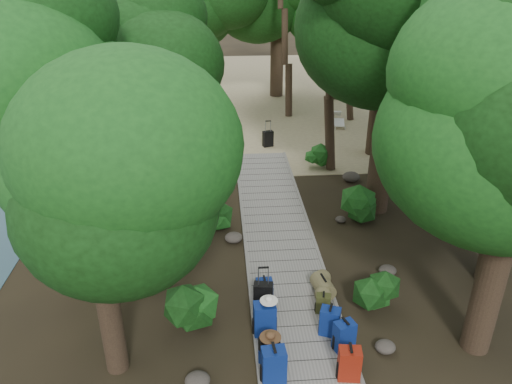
{
  "coord_description": "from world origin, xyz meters",
  "views": [
    {
      "loc": [
        -1.55,
        -11.27,
        7.48
      ],
      "look_at": [
        -0.56,
        1.8,
        1.0
      ],
      "focal_mm": 35.0,
      "sensor_mm": 36.0,
      "label": 1
    }
  ],
  "objects_px": {
    "backpack_left_a": "(274,364)",
    "backpack_right_b": "(344,334)",
    "backpack_right_d": "(323,303)",
    "kayak": "(168,126)",
    "sun_lounger": "(338,120)",
    "backpack_right_a": "(349,362)",
    "backpack_left_c": "(265,318)",
    "backpack_left_d": "(264,288)",
    "suitcase_on_boardwalk": "(263,296)",
    "duffel_right_khaki": "(323,286)",
    "lone_suitcase_on_sand": "(268,139)",
    "backpack_right_c": "(330,320)",
    "backpack_left_b": "(269,350)"
  },
  "relations": [
    {
      "from": "backpack_right_c",
      "to": "backpack_right_b",
      "type": "bearing_deg",
      "value": -45.64
    },
    {
      "from": "backpack_right_a",
      "to": "backpack_left_d",
      "type": "bearing_deg",
      "value": 126.5
    },
    {
      "from": "backpack_left_a",
      "to": "lone_suitcase_on_sand",
      "type": "height_order",
      "value": "backpack_left_a"
    },
    {
      "from": "backpack_left_c",
      "to": "sun_lounger",
      "type": "height_order",
      "value": "backpack_left_c"
    },
    {
      "from": "backpack_left_d",
      "to": "backpack_right_b",
      "type": "distance_m",
      "value": 2.25
    },
    {
      "from": "backpack_right_b",
      "to": "suitcase_on_boardwalk",
      "type": "height_order",
      "value": "backpack_right_b"
    },
    {
      "from": "backpack_right_a",
      "to": "kayak",
      "type": "bearing_deg",
      "value": 114.4
    },
    {
      "from": "backpack_left_a",
      "to": "suitcase_on_boardwalk",
      "type": "bearing_deg",
      "value": 85.53
    },
    {
      "from": "backpack_left_c",
      "to": "backpack_right_c",
      "type": "height_order",
      "value": "backpack_left_c"
    },
    {
      "from": "backpack_right_d",
      "to": "backpack_right_b",
      "type": "bearing_deg",
      "value": -67.28
    },
    {
      "from": "kayak",
      "to": "suitcase_on_boardwalk",
      "type": "bearing_deg",
      "value": -69.28
    },
    {
      "from": "backpack_left_b",
      "to": "backpack_right_a",
      "type": "distance_m",
      "value": 1.54
    },
    {
      "from": "backpack_left_a",
      "to": "kayak",
      "type": "height_order",
      "value": "backpack_left_a"
    },
    {
      "from": "suitcase_on_boardwalk",
      "to": "sun_lounger",
      "type": "xyz_separation_m",
      "value": [
        4.59,
        12.7,
        -0.14
      ]
    },
    {
      "from": "lone_suitcase_on_sand",
      "to": "backpack_right_d",
      "type": "bearing_deg",
      "value": -106.82
    },
    {
      "from": "backpack_right_d",
      "to": "kayak",
      "type": "xyz_separation_m",
      "value": [
        -4.48,
        13.06,
        -0.18
      ]
    },
    {
      "from": "backpack_right_d",
      "to": "lone_suitcase_on_sand",
      "type": "bearing_deg",
      "value": 104.52
    },
    {
      "from": "backpack_left_c",
      "to": "backpack_right_b",
      "type": "height_order",
      "value": "backpack_left_c"
    },
    {
      "from": "backpack_right_d",
      "to": "suitcase_on_boardwalk",
      "type": "bearing_deg",
      "value": -176.05
    },
    {
      "from": "duffel_right_khaki",
      "to": "suitcase_on_boardwalk",
      "type": "distance_m",
      "value": 1.5
    },
    {
      "from": "lone_suitcase_on_sand",
      "to": "backpack_left_a",
      "type": "bearing_deg",
      "value": -113.0
    },
    {
      "from": "backpack_left_a",
      "to": "lone_suitcase_on_sand",
      "type": "relative_size",
      "value": 1.29
    },
    {
      "from": "backpack_right_b",
      "to": "sun_lounger",
      "type": "distance_m",
      "value": 14.42
    },
    {
      "from": "backpack_left_c",
      "to": "backpack_left_d",
      "type": "xyz_separation_m",
      "value": [
        0.1,
        1.16,
        -0.14
      ]
    },
    {
      "from": "backpack_left_d",
      "to": "kayak",
      "type": "height_order",
      "value": "backpack_left_d"
    },
    {
      "from": "backpack_left_b",
      "to": "backpack_right_b",
      "type": "distance_m",
      "value": 1.57
    },
    {
      "from": "lone_suitcase_on_sand",
      "to": "backpack_right_b",
      "type": "bearing_deg",
      "value": -106.0
    },
    {
      "from": "backpack_right_b",
      "to": "backpack_right_d",
      "type": "height_order",
      "value": "backpack_right_b"
    },
    {
      "from": "backpack_right_b",
      "to": "backpack_right_c",
      "type": "height_order",
      "value": "backpack_right_b"
    },
    {
      "from": "backpack_left_b",
      "to": "kayak",
      "type": "relative_size",
      "value": 0.21
    },
    {
      "from": "backpack_left_b",
      "to": "kayak",
      "type": "bearing_deg",
      "value": 89.27
    },
    {
      "from": "backpack_right_c",
      "to": "backpack_left_b",
      "type": "bearing_deg",
      "value": -129.38
    },
    {
      "from": "backpack_left_a",
      "to": "duffel_right_khaki",
      "type": "relative_size",
      "value": 1.3
    },
    {
      "from": "backpack_right_d",
      "to": "duffel_right_khaki",
      "type": "relative_size",
      "value": 0.75
    },
    {
      "from": "backpack_left_a",
      "to": "suitcase_on_boardwalk",
      "type": "distance_m",
      "value": 2.12
    },
    {
      "from": "backpack_left_c",
      "to": "backpack_right_a",
      "type": "xyz_separation_m",
      "value": [
        1.48,
        -1.31,
        -0.05
      ]
    },
    {
      "from": "backpack_left_b",
      "to": "backpack_left_d",
      "type": "distance_m",
      "value": 2.0
    },
    {
      "from": "backpack_right_c",
      "to": "backpack_right_d",
      "type": "xyz_separation_m",
      "value": [
        0.0,
        0.7,
        -0.1
      ]
    },
    {
      "from": "backpack_left_c",
      "to": "lone_suitcase_on_sand",
      "type": "height_order",
      "value": "backpack_left_c"
    },
    {
      "from": "duffel_right_khaki",
      "to": "kayak",
      "type": "bearing_deg",
      "value": 100.62
    },
    {
      "from": "backpack_left_b",
      "to": "suitcase_on_boardwalk",
      "type": "relative_size",
      "value": 1.02
    },
    {
      "from": "backpack_left_b",
      "to": "backpack_right_c",
      "type": "distance_m",
      "value": 1.54
    },
    {
      "from": "backpack_left_d",
      "to": "sun_lounger",
      "type": "height_order",
      "value": "backpack_left_d"
    },
    {
      "from": "backpack_left_c",
      "to": "lone_suitcase_on_sand",
      "type": "distance_m",
      "value": 11.26
    },
    {
      "from": "backpack_right_a",
      "to": "lone_suitcase_on_sand",
      "type": "distance_m",
      "value": 12.51
    },
    {
      "from": "backpack_right_a",
      "to": "kayak",
      "type": "distance_m",
      "value": 15.66
    },
    {
      "from": "backpack_left_c",
      "to": "sun_lounger",
      "type": "relative_size",
      "value": 0.47
    },
    {
      "from": "backpack_right_d",
      "to": "duffel_right_khaki",
      "type": "bearing_deg",
      "value": 92.56
    },
    {
      "from": "backpack_left_a",
      "to": "backpack_right_b",
      "type": "bearing_deg",
      "value": 21.35
    },
    {
      "from": "backpack_right_a",
      "to": "backpack_right_d",
      "type": "relative_size",
      "value": 1.53
    }
  ]
}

